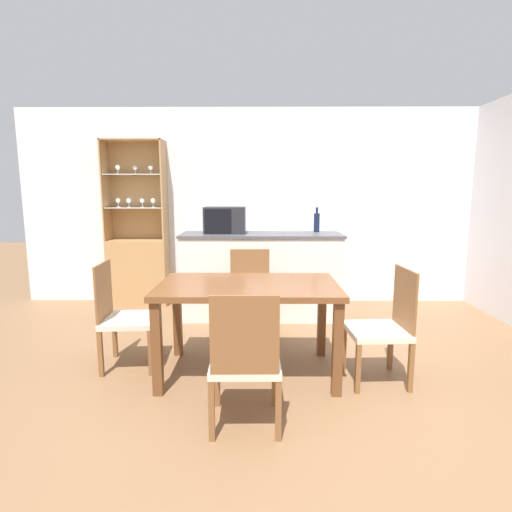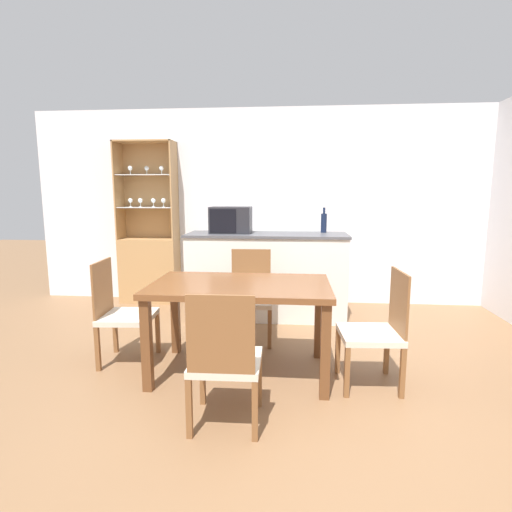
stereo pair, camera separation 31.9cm
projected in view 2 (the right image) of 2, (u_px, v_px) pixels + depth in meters
name	position (u px, v px, depth m)	size (l,w,h in m)	color
ground_plane	(279.00, 397.00, 2.90)	(18.00, 18.00, 0.00)	brown
wall_back	(287.00, 207.00, 5.29)	(6.80, 0.06, 2.55)	silver
kitchen_counter	(267.00, 275.00, 4.72)	(1.86, 0.62, 1.00)	silver
display_cabinet	(150.00, 256.00, 5.38)	(0.77, 0.33, 2.12)	tan
dining_table	(240.00, 295.00, 3.20)	(1.42, 0.85, 0.75)	brown
dining_chair_head_near	(225.00, 360.00, 2.48)	(0.44, 0.44, 0.90)	beige
dining_chair_side_left_far	(122.00, 313.00, 3.45)	(0.46, 0.46, 0.90)	beige
dining_chair_head_far	(250.00, 297.00, 3.99)	(0.45, 0.45, 0.90)	beige
dining_chair_side_right_near	(376.00, 330.00, 3.01)	(0.46, 0.46, 0.90)	beige
microwave	(231.00, 220.00, 4.68)	(0.47, 0.33, 0.31)	#232328
wine_bottle	(324.00, 222.00, 4.74)	(0.07, 0.07, 0.30)	#141E38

